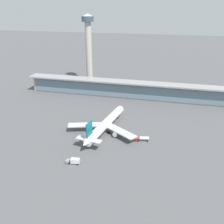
{
  "coord_description": "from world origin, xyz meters",
  "views": [
    {
      "loc": [
        38.82,
        -143.96,
        76.59
      ],
      "look_at": [
        0.0,
        10.89,
        7.63
      ],
      "focal_mm": 39.8,
      "sensor_mm": 36.0,
      "label": 1
    }
  ],
  "objects_px": {
    "service_truck_under_wing_red": "(142,138)",
    "safety_cone_alpha": "(99,145)",
    "service_truck_near_nose_olive": "(86,142)",
    "service_truck_mid_apron_grey": "(74,161)",
    "control_tower": "(89,44)",
    "airliner_on_stand": "(105,124)",
    "safety_cone_bravo": "(78,144)"
  },
  "relations": [
    {
      "from": "safety_cone_alpha",
      "to": "safety_cone_bravo",
      "type": "distance_m",
      "value": 12.88
    },
    {
      "from": "service_truck_mid_apron_grey",
      "to": "safety_cone_alpha",
      "type": "distance_m",
      "value": 21.88
    },
    {
      "from": "service_truck_near_nose_olive",
      "to": "service_truck_under_wing_red",
      "type": "height_order",
      "value": "service_truck_under_wing_red"
    },
    {
      "from": "service_truck_near_nose_olive",
      "to": "safety_cone_bravo",
      "type": "distance_m",
      "value": 4.97
    },
    {
      "from": "service_truck_under_wing_red",
      "to": "safety_cone_alpha",
      "type": "bearing_deg",
      "value": -153.31
    },
    {
      "from": "service_truck_near_nose_olive",
      "to": "control_tower",
      "type": "relative_size",
      "value": 0.04
    },
    {
      "from": "control_tower",
      "to": "safety_cone_alpha",
      "type": "relative_size",
      "value": 105.81
    },
    {
      "from": "service_truck_near_nose_olive",
      "to": "control_tower",
      "type": "distance_m",
      "value": 135.64
    },
    {
      "from": "control_tower",
      "to": "safety_cone_alpha",
      "type": "height_order",
      "value": "control_tower"
    },
    {
      "from": "control_tower",
      "to": "safety_cone_alpha",
      "type": "xyz_separation_m",
      "value": [
        48.15,
        -124.6,
        -40.03
      ]
    },
    {
      "from": "safety_cone_alpha",
      "to": "service_truck_under_wing_red",
      "type": "bearing_deg",
      "value": 26.69
    },
    {
      "from": "service_truck_near_nose_olive",
      "to": "service_truck_under_wing_red",
      "type": "relative_size",
      "value": 0.37
    },
    {
      "from": "airliner_on_stand",
      "to": "safety_cone_alpha",
      "type": "xyz_separation_m",
      "value": [
        1.45,
        -18.32,
        -4.91
      ]
    },
    {
      "from": "service_truck_near_nose_olive",
      "to": "safety_cone_bravo",
      "type": "bearing_deg",
      "value": -151.41
    },
    {
      "from": "airliner_on_stand",
      "to": "service_truck_mid_apron_grey",
      "type": "xyz_separation_m",
      "value": [
        -6.29,
        -38.74,
        -3.53
      ]
    },
    {
      "from": "service_truck_mid_apron_grey",
      "to": "control_tower",
      "type": "distance_m",
      "value": 155.43
    },
    {
      "from": "airliner_on_stand",
      "to": "service_truck_near_nose_olive",
      "type": "xyz_separation_m",
      "value": [
        -7.03,
        -17.27,
        -4.35
      ]
    },
    {
      "from": "service_truck_under_wing_red",
      "to": "service_truck_mid_apron_grey",
      "type": "height_order",
      "value": "service_truck_mid_apron_grey"
    },
    {
      "from": "control_tower",
      "to": "service_truck_under_wing_red",
      "type": "bearing_deg",
      "value": -57.35
    },
    {
      "from": "service_truck_mid_apron_grey",
      "to": "safety_cone_alpha",
      "type": "relative_size",
      "value": 10.7
    },
    {
      "from": "service_truck_under_wing_red",
      "to": "safety_cone_alpha",
      "type": "relative_size",
      "value": 12.68
    },
    {
      "from": "service_truck_mid_apron_grey",
      "to": "safety_cone_alpha",
      "type": "height_order",
      "value": "service_truck_mid_apron_grey"
    },
    {
      "from": "service_truck_near_nose_olive",
      "to": "safety_cone_alpha",
      "type": "distance_m",
      "value": 8.56
    },
    {
      "from": "control_tower",
      "to": "safety_cone_bravo",
      "type": "distance_m",
      "value": 136.77
    },
    {
      "from": "service_truck_under_wing_red",
      "to": "service_truck_mid_apron_grey",
      "type": "bearing_deg",
      "value": -134.32
    },
    {
      "from": "airliner_on_stand",
      "to": "safety_cone_bravo",
      "type": "xyz_separation_m",
      "value": [
        -11.36,
        -19.63,
        -4.91
      ]
    },
    {
      "from": "airliner_on_stand",
      "to": "safety_cone_alpha",
      "type": "distance_m",
      "value": 19.02
    },
    {
      "from": "airliner_on_stand",
      "to": "safety_cone_bravo",
      "type": "relative_size",
      "value": 88.9
    },
    {
      "from": "safety_cone_alpha",
      "to": "service_truck_near_nose_olive",
      "type": "bearing_deg",
      "value": 172.95
    },
    {
      "from": "control_tower",
      "to": "safety_cone_bravo",
      "type": "relative_size",
      "value": 105.81
    },
    {
      "from": "service_truck_under_wing_red",
      "to": "safety_cone_alpha",
      "type": "xyz_separation_m",
      "value": [
        -23.98,
        -12.05,
        -1.39
      ]
    },
    {
      "from": "service_truck_near_nose_olive",
      "to": "service_truck_mid_apron_grey",
      "type": "bearing_deg",
      "value": -88.02
    }
  ]
}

